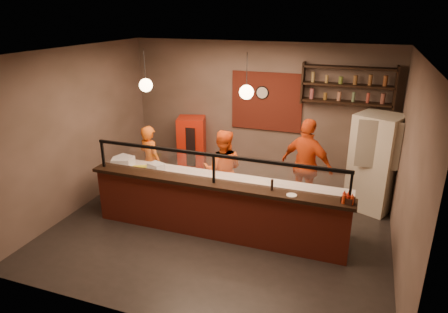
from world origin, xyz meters
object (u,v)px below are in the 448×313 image
at_px(fridge, 375,163).
at_px(pepper_mill, 272,185).
at_px(wall_clock, 262,93).
at_px(condiment_caddy, 348,200).
at_px(pizza_dough, 256,185).
at_px(red_cooler, 192,147).
at_px(cook_right, 307,166).
at_px(cook_mid, 223,170).
at_px(cook_left, 151,161).

height_order(fridge, pepper_mill, fridge).
distance_m(wall_clock, condiment_caddy, 3.62).
bearing_deg(pizza_dough, fridge, 40.16).
xyz_separation_m(fridge, pepper_mill, (-1.60, -2.11, 0.17)).
bearing_deg(red_cooler, fridge, -20.43).
relative_size(cook_right, pizza_dough, 3.96).
height_order(red_cooler, condiment_caddy, red_cooler).
bearing_deg(cook_right, pepper_mill, 99.46).
relative_size(cook_mid, cook_right, 0.88).
height_order(fridge, pizza_dough, fridge).
relative_size(wall_clock, red_cooler, 0.21).
relative_size(cook_mid, pizza_dough, 3.47).
xyz_separation_m(fridge, red_cooler, (-4.12, 0.31, -0.25)).
xyz_separation_m(wall_clock, fridge, (2.50, -0.62, -1.12)).
bearing_deg(condiment_caddy, cook_mid, 155.25).
bearing_deg(condiment_caddy, fridge, 79.49).
distance_m(wall_clock, red_cooler, 2.14).
xyz_separation_m(wall_clock, condiment_caddy, (2.10, -2.77, -0.99)).
xyz_separation_m(fridge, condiment_caddy, (-0.40, -2.16, 0.13)).
relative_size(condiment_caddy, pepper_mill, 0.94).
bearing_deg(wall_clock, condiment_caddy, -52.86).
bearing_deg(wall_clock, cook_mid, -101.75).
bearing_deg(wall_clock, red_cooler, -169.14).
height_order(wall_clock, red_cooler, wall_clock).
bearing_deg(cook_mid, pizza_dough, 130.90).
distance_m(fridge, pepper_mill, 2.65).
bearing_deg(pizza_dough, red_cooler, 137.07).
bearing_deg(cook_right, red_cooler, 4.99).
height_order(fridge, condiment_caddy, fridge).
xyz_separation_m(wall_clock, red_cooler, (-1.62, -0.31, -1.37)).
distance_m(red_cooler, pepper_mill, 3.51).
relative_size(red_cooler, pizza_dough, 3.06).
relative_size(wall_clock, fridge, 0.15).
relative_size(cook_left, pepper_mill, 8.31).
bearing_deg(condiment_caddy, wall_clock, 127.14).
bearing_deg(pepper_mill, wall_clock, 108.34).
xyz_separation_m(red_cooler, pizza_dough, (2.13, -1.98, 0.18)).
height_order(cook_right, pepper_mill, cook_right).
bearing_deg(condiment_caddy, cook_left, 164.39).
height_order(wall_clock, pizza_dough, wall_clock).
bearing_deg(fridge, cook_mid, -136.37).
xyz_separation_m(cook_mid, pizza_dough, (0.86, -0.65, 0.08)).
relative_size(wall_clock, pizza_dough, 0.63).
bearing_deg(cook_left, pepper_mill, -178.76).
relative_size(cook_mid, fridge, 0.84).
xyz_separation_m(cook_left, pizza_dough, (2.50, -0.66, 0.12)).
height_order(cook_left, pepper_mill, cook_left).
bearing_deg(red_cooler, cook_left, -121.90).
distance_m(cook_mid, cook_right, 1.66).
xyz_separation_m(pizza_dough, pepper_mill, (0.39, -0.43, 0.25)).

